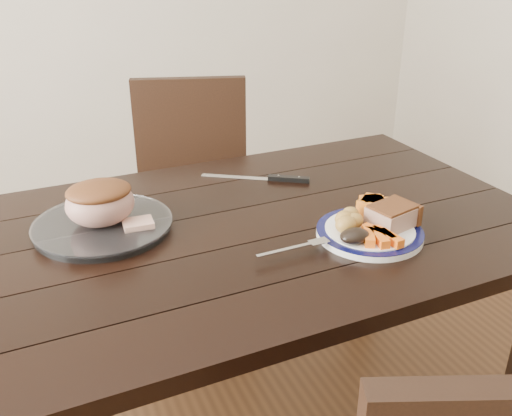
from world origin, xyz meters
name	(u,v)px	position (x,y,z in m)	size (l,w,h in m)	color
dining_table	(224,262)	(0.00, 0.00, 0.66)	(1.62, 0.94, 0.75)	black
chair_far	(193,192)	(0.15, 0.73, 0.52)	(0.53, 0.53, 0.93)	black
dinner_plate	(369,233)	(0.31, -0.17, 0.76)	(0.25, 0.25, 0.02)	white
plate_rim	(370,230)	(0.31, -0.17, 0.77)	(0.25, 0.25, 0.02)	#0A0C36
serving_platter	(103,227)	(-0.27, 0.11, 0.76)	(0.33, 0.33, 0.02)	white
pork_slice	(392,216)	(0.36, -0.18, 0.79)	(0.10, 0.08, 0.05)	tan
roasted_potatoes	(348,220)	(0.26, -0.15, 0.79)	(0.09, 0.09, 0.04)	gold
carrot_batons	(380,236)	(0.30, -0.23, 0.78)	(0.08, 0.11, 0.02)	orange
pumpkin_wedges	(374,206)	(0.36, -0.10, 0.79)	(0.09, 0.09, 0.04)	orange
dark_mushroom	(355,236)	(0.24, -0.21, 0.79)	(0.07, 0.05, 0.03)	black
fork	(298,247)	(0.11, -0.18, 0.77)	(0.18, 0.03, 0.00)	silver
roast_joint	(100,204)	(-0.27, 0.11, 0.82)	(0.16, 0.14, 0.11)	tan
cut_slice	(138,224)	(-0.19, 0.06, 0.78)	(0.07, 0.06, 0.02)	tan
carving_knife	(275,178)	(0.25, 0.23, 0.76)	(0.28, 0.19, 0.01)	silver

